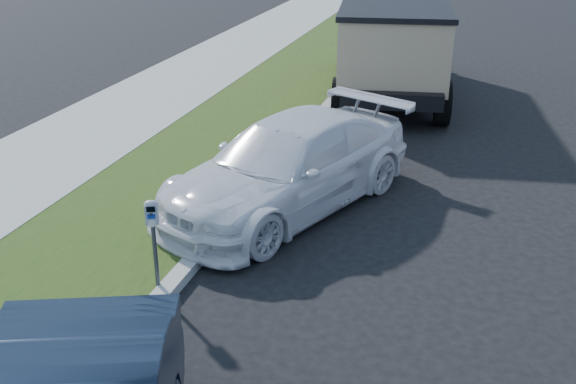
# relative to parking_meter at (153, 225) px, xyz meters

# --- Properties ---
(ground) EXTENTS (120.00, 120.00, 0.00)m
(ground) POSITION_rel_parking_meter_xyz_m (2.73, 0.57, -1.03)
(ground) COLOR black
(ground) RESTS_ON ground
(streetside) EXTENTS (6.12, 50.00, 0.15)m
(streetside) POSITION_rel_parking_meter_xyz_m (-2.84, 2.57, -0.96)
(streetside) COLOR gray
(streetside) RESTS_ON ground
(parking_meter) EXTENTS (0.20, 0.17, 1.26)m
(parking_meter) POSITION_rel_parking_meter_xyz_m (0.00, 0.00, 0.00)
(parking_meter) COLOR #3F4247
(parking_meter) RESTS_ON ground
(white_wagon) EXTENTS (3.94, 5.55, 1.49)m
(white_wagon) POSITION_rel_parking_meter_xyz_m (0.88, 3.25, -0.28)
(white_wagon) COLOR white
(white_wagon) RESTS_ON ground
(dump_truck) EXTENTS (3.57, 6.99, 2.62)m
(dump_truck) POSITION_rel_parking_meter_xyz_m (1.33, 10.90, 0.44)
(dump_truck) COLOR black
(dump_truck) RESTS_ON ground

